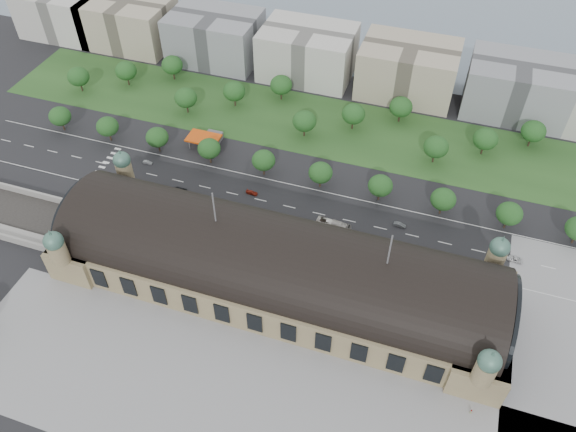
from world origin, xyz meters
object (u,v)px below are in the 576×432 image
(parked_car_0, at_px, (142,198))
(parked_car_1, at_px, (171,204))
(parked_car_3, at_px, (200,217))
(bus_west, at_px, (321,230))
(petrol_station, at_px, (209,137))
(traffic_car_1, at_px, (148,162))
(traffic_car_5, at_px, (400,225))
(traffic_car_3, at_px, (252,193))
(parked_car_5, at_px, (197,214))
(bus_east, at_px, (333,225))
(parked_car_6, at_px, (211,212))
(parked_car_4, at_px, (207,211))
(parked_car_2, at_px, (203,212))
(pedestrian_0, at_px, (471,412))
(traffic_car_2, at_px, (180,190))
(bus_mid, at_px, (304,229))
(traffic_car_6, at_px, (515,259))

(parked_car_0, relative_size, parked_car_1, 0.87)
(parked_car_3, bearing_deg, bus_west, 78.21)
(parked_car_0, bearing_deg, petrol_station, 128.40)
(petrol_station, relative_size, traffic_car_1, 3.55)
(parked_car_1, bearing_deg, parked_car_0, -116.22)
(traffic_car_5, bearing_deg, petrol_station, 79.34)
(traffic_car_3, distance_m, parked_car_1, 31.82)
(parked_car_5, xyz_separation_m, bus_east, (51.43, 9.54, 1.05))
(traffic_car_5, relative_size, parked_car_1, 0.97)
(parked_car_6, bearing_deg, bus_west, 69.25)
(parked_car_3, bearing_deg, traffic_car_5, 84.42)
(traffic_car_5, xyz_separation_m, parked_car_0, (-99.23, -17.60, -0.08))
(parked_car_3, relative_size, parked_car_4, 1.00)
(parked_car_2, bearing_deg, traffic_car_5, 71.13)
(parked_car_2, distance_m, parked_car_4, 1.29)
(parked_car_4, bearing_deg, bus_west, 65.17)
(petrol_station, height_order, parked_car_4, petrol_station)
(traffic_car_3, xyz_separation_m, bus_east, (35.66, -8.27, 1.15))
(traffic_car_5, relative_size, pedestrian_0, 2.60)
(traffic_car_2, height_order, traffic_car_5, traffic_car_2)
(traffic_car_2, distance_m, bus_mid, 54.04)
(parked_car_1, relative_size, parked_car_3, 1.03)
(traffic_car_2, height_order, bus_west, bus_west)
(traffic_car_5, height_order, bus_east, bus_east)
(bus_west, height_order, pedestrian_0, bus_west)
(traffic_car_3, xyz_separation_m, parked_car_5, (-15.77, -17.81, 0.10))
(parked_car_0, height_order, pedestrian_0, pedestrian_0)
(parked_car_3, bearing_deg, bus_east, 81.44)
(pedestrian_0, bearing_deg, bus_east, 145.80)
(traffic_car_3, bearing_deg, pedestrian_0, -121.52)
(bus_east, bearing_deg, parked_car_5, 104.18)
(parked_car_3, bearing_deg, parked_car_0, -116.81)
(parked_car_4, xyz_separation_m, bus_west, (44.89, 3.52, 0.88))
(traffic_car_3, xyz_separation_m, parked_car_1, (-27.64, -15.76, -0.03))
(parked_car_2, bearing_deg, parked_car_0, -120.50)
(traffic_car_6, bearing_deg, parked_car_2, -77.64)
(parked_car_1, bearing_deg, bus_east, 66.54)
(petrol_station, bearing_deg, traffic_car_5, -15.20)
(traffic_car_5, xyz_separation_m, bus_west, (-26.99, -12.71, 0.88))
(parked_car_0, relative_size, bus_west, 0.35)
(parked_car_2, xyz_separation_m, bus_mid, (39.72, 2.71, 0.82))
(bus_east, bearing_deg, bus_mid, 120.69)
(parked_car_1, height_order, pedestrian_0, pedestrian_0)
(traffic_car_2, bearing_deg, parked_car_2, 60.71)
(parked_car_1, xyz_separation_m, parked_car_3, (13.91, -3.51, 0.13))
(parked_car_4, height_order, bus_west, bus_west)
(traffic_car_6, relative_size, parked_car_3, 1.15)
(traffic_car_3, relative_size, parked_car_6, 0.93)
(parked_car_4, relative_size, pedestrian_0, 2.58)
(traffic_car_2, xyz_separation_m, parked_car_0, (-12.24, -8.89, -0.13))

